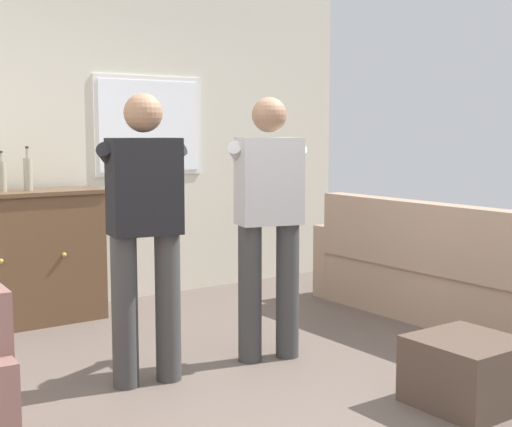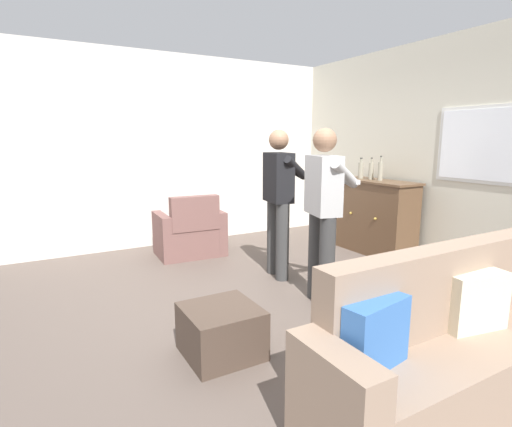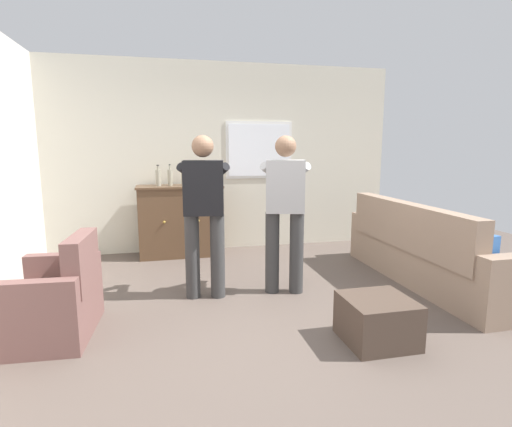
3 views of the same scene
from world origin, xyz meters
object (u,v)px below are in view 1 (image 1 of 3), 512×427
at_px(bottle_liquor_amber, 28,173).
at_px(ottoman, 467,372).
at_px(sideboard_cabinet, 24,258).
at_px(couch, 442,277).
at_px(person_standing_right, 268,215).
at_px(bottle_spirits_clear, 2,176).
at_px(person_standing_left, 145,224).

bearing_deg(bottle_liquor_amber, ottoman, -65.52).
bearing_deg(ottoman, sideboard_cabinet, 115.37).
distance_m(couch, person_standing_right, 1.70).
height_order(bottle_liquor_amber, person_standing_right, person_standing_right).
bearing_deg(couch, ottoman, -135.14).
relative_size(couch, bottle_spirits_clear, 8.37).
distance_m(sideboard_cabinet, ottoman, 3.35).
bearing_deg(person_standing_left, person_standing_right, -3.02).
xyz_separation_m(couch, sideboard_cabinet, (-2.62, 1.82, 0.15)).
bearing_deg(ottoman, person_standing_right, 107.71).
distance_m(couch, bottle_spirits_clear, 3.40).
bearing_deg(sideboard_cabinet, bottle_liquor_amber, -0.30).
bearing_deg(ottoman, couch, 44.86).
distance_m(couch, person_standing_left, 2.51).
bearing_deg(ottoman, person_standing_left, 133.77).
relative_size(couch, person_standing_right, 1.51).
height_order(couch, sideboard_cabinet, sideboard_cabinet).
relative_size(sideboard_cabinet, bottle_liquor_amber, 3.60).
distance_m(ottoman, person_standing_left, 1.96).
xyz_separation_m(bottle_spirits_clear, person_standing_right, (1.16, -1.77, -0.20)).
bearing_deg(bottle_liquor_amber, person_standing_left, -85.95).
bearing_deg(couch, bottle_spirits_clear, 146.18).
height_order(bottle_liquor_amber, ottoman, bottle_liquor_amber).
relative_size(sideboard_cabinet, person_standing_left, 0.72).
distance_m(sideboard_cabinet, bottle_spirits_clear, 0.64).
xyz_separation_m(couch, person_standing_right, (-1.60, 0.07, 0.58)).
bearing_deg(person_standing_right, bottle_liquor_amber, 118.96).
height_order(sideboard_cabinet, person_standing_right, person_standing_right).
xyz_separation_m(bottle_spirits_clear, person_standing_left, (0.31, -1.73, -0.20)).
height_order(bottle_spirits_clear, person_standing_left, person_standing_left).
relative_size(couch, person_standing_left, 1.51).
relative_size(person_standing_left, person_standing_right, 1.00).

